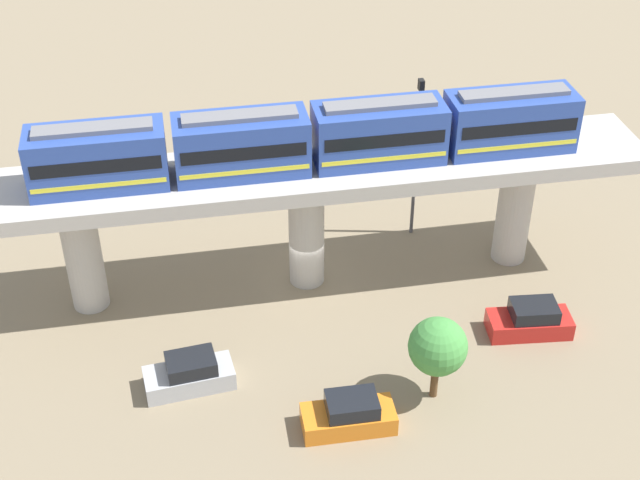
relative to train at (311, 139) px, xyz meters
The scene contains 8 objects.
ground_plane 8.78m from the train, 90.00° to the right, with size 120.00×120.00×0.00m, color #84755B.
viaduct 3.10m from the train, 90.00° to the right, with size 5.20×35.80×7.24m.
train is the anchor object (origin of this frame).
parked_car_orange 13.73m from the train, ahead, with size 1.88×4.23×1.76m.
parked_car_silver 12.93m from the train, 44.75° to the right, with size 2.22×4.36×1.76m.
parked_car_red 14.45m from the train, 57.81° to the left, with size 2.20×4.36×1.76m.
tree_near_viaduct 12.13m from the train, 22.37° to the left, with size 2.73×2.73×4.41m.
signal_post 8.12m from the train, 117.32° to the left, with size 0.44×0.28×9.84m.
Camera 1 is at (38.98, -6.45, 30.53)m, focal length 50.72 mm.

